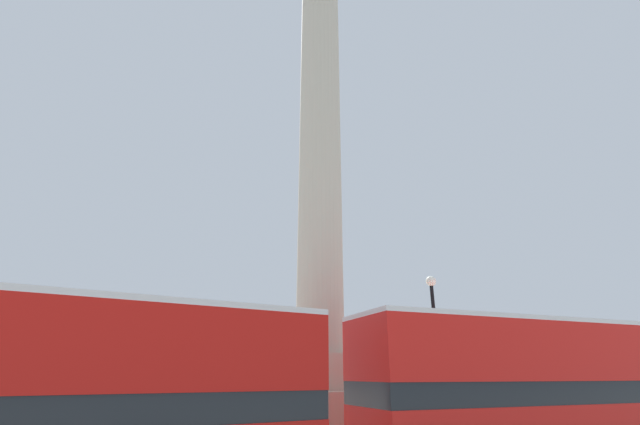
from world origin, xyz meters
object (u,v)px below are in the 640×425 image
object	(u,v)px
bus_a	(546,395)
street_lamp	(438,358)
bus_c	(4,411)
equestrian_statue	(492,402)
monument_column	(320,251)

from	to	relation	value
bus_a	street_lamp	bearing A→B (deg)	95.58
bus_c	bus_a	bearing A→B (deg)	-7.02
bus_c	equestrian_statue	bearing A→B (deg)	19.47
bus_a	street_lamp	size ratio (longest dim) A/B	1.72
equestrian_statue	bus_a	bearing A→B (deg)	-138.72
monument_column	bus_c	distance (m)	11.52
monument_column	street_lamp	size ratio (longest dim) A/B	3.92
bus_c	street_lamp	world-z (taller)	street_lamp
equestrian_statue	street_lamp	bearing A→B (deg)	-155.32
bus_a	equestrian_statue	bearing A→B (deg)	55.14
monument_column	bus_a	size ratio (longest dim) A/B	2.27
equestrian_statue	street_lamp	size ratio (longest dim) A/B	0.89
bus_c	equestrian_statue	size ratio (longest dim) A/B	1.94
bus_a	equestrian_statue	world-z (taller)	equestrian_statue
monument_column	equestrian_statue	xyz separation A→B (m)	(11.78, 3.06, -6.02)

